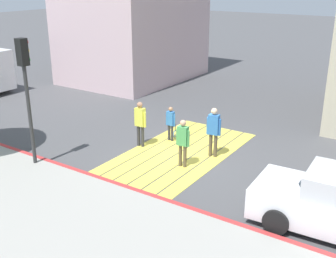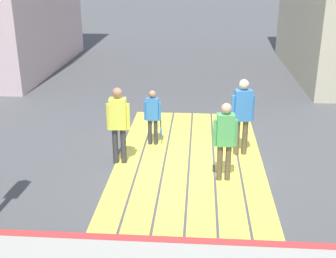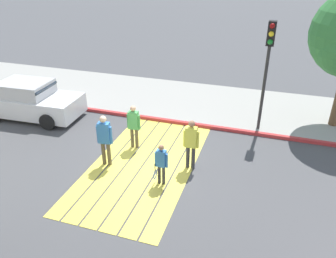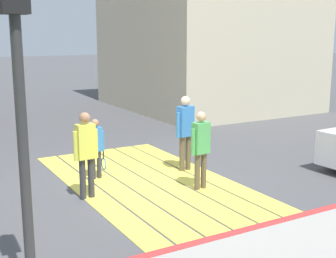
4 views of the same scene
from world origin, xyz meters
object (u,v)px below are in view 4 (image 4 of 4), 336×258
pedestrian_adult_lead (185,128)px  pedestrian_adult_trailing (86,149)px  pedestrian_adult_side (201,145)px  traffic_light_corner (16,50)px  pedestrian_child_with_racket (96,145)px

pedestrian_adult_lead → pedestrian_adult_trailing: pedestrian_adult_lead is taller
pedestrian_adult_trailing → pedestrian_adult_side: (-0.66, -2.25, -0.05)m
pedestrian_adult_lead → traffic_light_corner: bearing=130.7°
pedestrian_adult_lead → pedestrian_adult_side: bearing=161.3°
traffic_light_corner → pedestrian_child_with_racket: 5.56m
pedestrian_adult_lead → pedestrian_adult_side: pedestrian_adult_lead is taller
pedestrian_adult_trailing → pedestrian_adult_side: size_ratio=1.05×
pedestrian_adult_trailing → pedestrian_child_with_racket: pedestrian_adult_trailing is taller
pedestrian_adult_lead → pedestrian_child_with_racket: pedestrian_adult_lead is taller
traffic_light_corner → pedestrian_adult_side: 5.35m
pedestrian_adult_side → pedestrian_child_with_racket: 2.39m
traffic_light_corner → pedestrian_adult_lead: 6.39m
traffic_light_corner → pedestrian_adult_trailing: traffic_light_corner is taller
pedestrian_adult_side → pedestrian_adult_trailing: bearing=73.7°
pedestrian_adult_side → pedestrian_adult_lead: bearing=-18.7°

